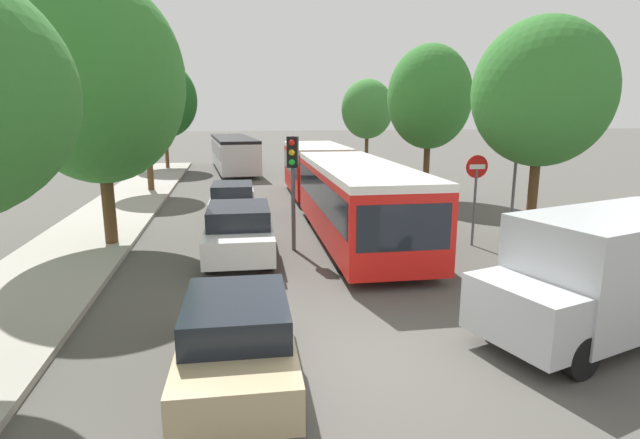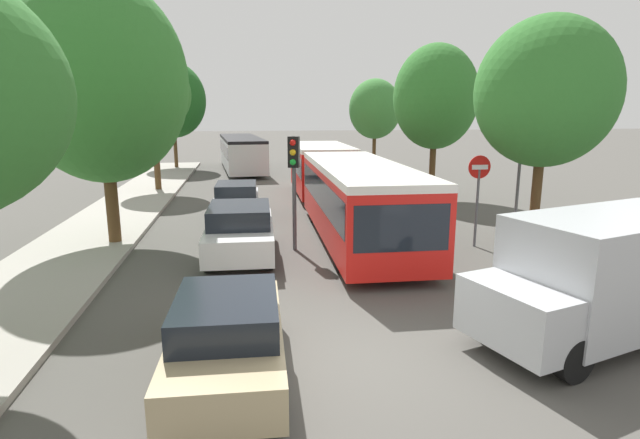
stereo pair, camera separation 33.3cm
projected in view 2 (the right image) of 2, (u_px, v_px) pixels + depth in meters
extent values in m
plane|color=#4F4C47|center=(359.00, 360.00, 8.42)|extent=(200.00, 200.00, 0.00)
cube|color=#9E998E|center=(124.00, 210.00, 20.93)|extent=(3.20, 38.03, 0.14)
cube|color=red|center=(359.00, 202.00, 15.84)|extent=(2.73, 9.49, 2.04)
cube|color=black|center=(359.00, 191.00, 15.76)|extent=(2.74, 9.11, 0.89)
cube|color=silver|center=(359.00, 167.00, 15.60)|extent=(2.73, 9.49, 0.20)
cube|color=red|center=(321.00, 170.00, 24.50)|extent=(2.67, 6.51, 2.04)
cube|color=black|center=(321.00, 162.00, 24.42)|extent=(2.68, 6.25, 0.89)
cube|color=silver|center=(321.00, 147.00, 24.26)|extent=(2.67, 6.51, 0.20)
cylinder|color=black|center=(333.00, 180.00, 20.89)|extent=(1.89, 1.03, 1.87)
cube|color=black|center=(401.00, 228.00, 11.25)|extent=(2.23, 0.15, 1.09)
cylinder|color=black|center=(421.00, 251.00, 13.22)|extent=(0.32, 1.00, 0.99)
cylinder|color=black|center=(342.00, 254.00, 12.95)|extent=(0.32, 1.00, 0.99)
cylinder|color=black|center=(369.00, 208.00, 19.07)|extent=(0.32, 1.00, 0.99)
cylinder|color=black|center=(314.00, 209.00, 18.80)|extent=(0.32, 1.00, 0.99)
cylinder|color=black|center=(343.00, 185.00, 24.80)|extent=(0.32, 1.00, 0.99)
cylinder|color=black|center=(300.00, 186.00, 24.53)|extent=(0.32, 1.00, 0.99)
cube|color=silver|center=(241.00, 153.00, 34.94)|extent=(3.34, 11.10, 1.90)
cube|color=black|center=(241.00, 148.00, 34.87)|extent=(3.31, 10.55, 0.80)
cube|color=black|center=(241.00, 138.00, 34.72)|extent=(3.34, 11.10, 0.19)
cylinder|color=black|center=(224.00, 159.00, 38.29)|extent=(0.36, 0.97, 0.95)
cylinder|color=black|center=(251.00, 159.00, 38.76)|extent=(0.36, 0.97, 0.95)
cylinder|color=black|center=(230.00, 169.00, 31.75)|extent=(0.36, 0.97, 0.95)
cylinder|color=black|center=(262.00, 169.00, 32.21)|extent=(0.36, 0.97, 0.95)
cube|color=tan|center=(228.00, 343.00, 7.81)|extent=(1.79, 3.98, 0.64)
cube|color=black|center=(227.00, 312.00, 7.60)|extent=(1.60, 2.11, 0.49)
cylinder|color=black|center=(194.00, 327.00, 9.00)|extent=(0.22, 0.61, 0.60)
cylinder|color=black|center=(271.00, 323.00, 9.17)|extent=(0.22, 0.61, 0.60)
cylinder|color=black|center=(170.00, 408.00, 6.56)|extent=(0.22, 0.61, 0.60)
cylinder|color=black|center=(276.00, 400.00, 6.72)|extent=(0.22, 0.61, 0.60)
cube|color=white|center=(240.00, 235.00, 14.38)|extent=(1.98, 4.41, 0.71)
cube|color=black|center=(239.00, 215.00, 14.14)|extent=(1.77, 2.33, 0.54)
cylinder|color=black|center=(217.00, 234.00, 15.70)|extent=(0.25, 0.67, 0.66)
cylinder|color=black|center=(267.00, 233.00, 15.88)|extent=(0.25, 0.67, 0.66)
cylinder|color=black|center=(209.00, 260.00, 13.00)|extent=(0.25, 0.67, 0.66)
cylinder|color=black|center=(268.00, 257.00, 13.18)|extent=(0.25, 0.67, 0.66)
cube|color=#B7BABF|center=(237.00, 203.00, 19.69)|extent=(1.79, 3.98, 0.64)
cube|color=black|center=(236.00, 189.00, 19.48)|extent=(1.60, 2.11, 0.49)
cylinder|color=black|center=(221.00, 204.00, 20.88)|extent=(0.22, 0.61, 0.60)
cylinder|color=black|center=(255.00, 203.00, 21.05)|extent=(0.22, 0.61, 0.60)
cylinder|color=black|center=(217.00, 217.00, 18.44)|extent=(0.22, 0.61, 0.60)
cylinder|color=black|center=(255.00, 216.00, 18.61)|extent=(0.22, 0.61, 0.60)
cube|color=#B7BABF|center=(617.00, 268.00, 9.13)|extent=(4.51, 3.12, 2.00)
cube|color=#B7BABF|center=(515.00, 316.00, 8.17)|extent=(1.42, 2.08, 1.00)
cylinder|color=black|center=(573.00, 360.00, 7.70)|extent=(0.76, 0.44, 0.72)
cylinder|color=black|center=(493.00, 320.00, 9.18)|extent=(0.76, 0.44, 0.72)
cylinder|color=black|center=(610.00, 292.00, 10.59)|extent=(0.76, 0.44, 0.72)
cylinder|color=#56595E|center=(294.00, 194.00, 14.78)|extent=(0.12, 0.12, 3.40)
cube|color=black|center=(294.00, 152.00, 14.52)|extent=(0.38, 0.32, 0.90)
sphere|color=red|center=(293.00, 143.00, 14.31)|extent=(0.18, 0.18, 0.18)
sphere|color=#EAAD14|center=(293.00, 152.00, 14.37)|extent=(0.18, 0.18, 0.18)
sphere|color=green|center=(293.00, 162.00, 14.43)|extent=(0.18, 0.18, 0.18)
cylinder|color=#56595E|center=(477.00, 208.00, 15.26)|extent=(0.08, 0.08, 2.40)
cylinder|color=red|center=(480.00, 167.00, 14.99)|extent=(0.70, 0.03, 0.70)
cube|color=white|center=(480.00, 167.00, 14.97)|extent=(0.50, 0.04, 0.14)
cylinder|color=#56595E|center=(518.00, 184.00, 16.17)|extent=(0.10, 0.10, 3.60)
cube|color=#197A38|center=(522.00, 137.00, 15.85)|extent=(0.39, 1.38, 0.28)
cube|color=#197A38|center=(521.00, 148.00, 15.92)|extent=(0.39, 1.38, 0.28)
cylinder|color=#51381E|center=(112.00, 202.00, 15.34)|extent=(0.38, 0.38, 2.74)
ellipsoid|color=#33752D|center=(101.00, 81.00, 14.57)|extent=(4.99, 4.99, 5.97)
cylinder|color=#51381E|center=(156.00, 158.00, 25.62)|extent=(0.31, 0.31, 3.55)
ellipsoid|color=#33752D|center=(152.00, 94.00, 24.94)|extent=(3.83, 3.83, 3.72)
ellipsoid|color=#1E561E|center=(150.00, 105.00, 24.64)|extent=(2.30, 2.30, 2.04)
cylinder|color=#51381E|center=(176.00, 149.00, 35.87)|extent=(0.26, 0.26, 2.90)
ellipsoid|color=#1E561E|center=(173.00, 100.00, 35.14)|extent=(4.63, 4.63, 5.27)
cylinder|color=#51381E|center=(536.00, 200.00, 14.90)|extent=(0.29, 0.29, 3.04)
ellipsoid|color=#33752D|center=(546.00, 92.00, 14.23)|extent=(3.97, 3.97, 4.27)
cylinder|color=#51381E|center=(432.00, 168.00, 23.72)|extent=(0.29, 0.29, 2.96)
ellipsoid|color=#33752D|center=(436.00, 97.00, 23.02)|extent=(3.89, 3.89, 4.79)
cylinder|color=#51381E|center=(374.00, 153.00, 33.11)|extent=(0.24, 0.24, 2.80)
ellipsoid|color=#3D7F38|center=(375.00, 109.00, 32.50)|extent=(3.39, 3.39, 3.86)
ellipsoid|color=#3D7F38|center=(371.00, 118.00, 32.40)|extent=(2.03, 2.03, 2.12)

